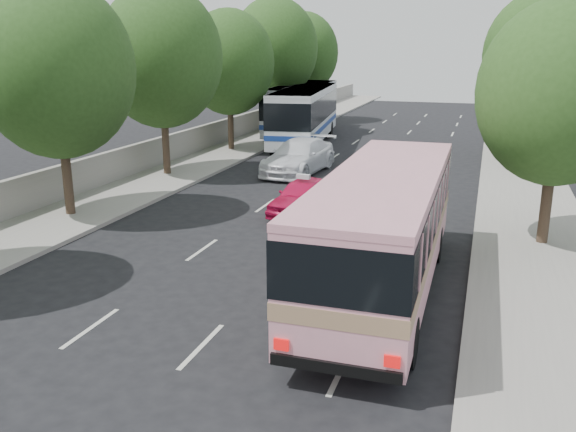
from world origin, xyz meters
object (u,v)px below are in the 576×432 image
at_px(white_pickup, 299,156).
at_px(tour_coach_front, 305,111).
at_px(tour_coach_rear, 302,105).
at_px(pink_bus, 384,220).
at_px(pink_taxi, 303,196).

height_order(white_pickup, tour_coach_front, tour_coach_front).
distance_m(tour_coach_front, tour_coach_rear, 4.59).
bearing_deg(white_pickup, pink_bus, -59.21).
distance_m(pink_bus, tour_coach_rear, 29.66).
bearing_deg(tour_coach_rear, pink_bus, -71.82).
bearing_deg(pink_bus, white_pickup, 114.58).
height_order(pink_bus, tour_coach_front, tour_coach_front).
xyz_separation_m(tour_coach_front, tour_coach_rear, (-1.50, 4.33, -0.04)).
xyz_separation_m(white_pickup, tour_coach_rear, (-3.73, 12.93, 1.36)).
distance_m(white_pickup, tour_coach_rear, 13.53).
bearing_deg(pink_taxi, tour_coach_rear, 114.34).
bearing_deg(tour_coach_rear, tour_coach_front, -73.66).
height_order(pink_taxi, tour_coach_front, tour_coach_front).
bearing_deg(white_pickup, tour_coach_rear, 111.96).
relative_size(pink_bus, pink_taxi, 2.58).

